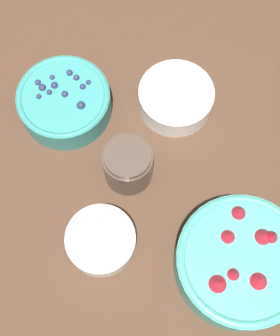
% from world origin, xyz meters
% --- Properties ---
extents(ground_plane, '(4.00, 4.00, 0.00)m').
position_xyz_m(ground_plane, '(0.00, 0.00, 0.00)').
color(ground_plane, '#4C3323').
extents(bowl_strawberries, '(0.22, 0.22, 0.10)m').
position_xyz_m(bowl_strawberries, '(-0.26, -0.01, 0.05)').
color(bowl_strawberries, '#47AD9E').
rests_on(bowl_strawberries, ground_plane).
extents(bowl_blueberries, '(0.18, 0.18, 0.07)m').
position_xyz_m(bowl_blueberries, '(0.18, -0.05, 0.03)').
color(bowl_blueberries, teal).
rests_on(bowl_blueberries, ground_plane).
extents(bowl_bananas, '(0.14, 0.14, 0.05)m').
position_xyz_m(bowl_bananas, '(0.02, -0.19, 0.03)').
color(bowl_bananas, white).
rests_on(bowl_bananas, ground_plane).
extents(bowl_cream, '(0.12, 0.12, 0.06)m').
position_xyz_m(bowl_cream, '(-0.05, 0.11, 0.03)').
color(bowl_cream, silver).
rests_on(bowl_cream, ground_plane).
extents(jar_chocolate, '(0.09, 0.09, 0.09)m').
position_xyz_m(jar_chocolate, '(0.00, -0.02, 0.04)').
color(jar_chocolate, '#4C3D33').
rests_on(jar_chocolate, ground_plane).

